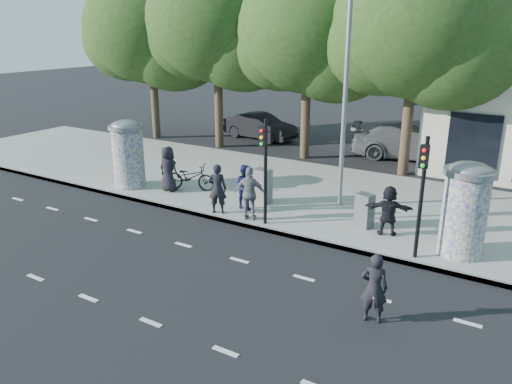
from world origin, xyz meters
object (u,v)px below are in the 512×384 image
Objects in this scene: ped_e at (250,194)px; car_right at (410,142)px; bicycle at (190,177)px; ad_column_left at (128,152)px; street_lamp at (346,72)px; cabinet_right at (364,210)px; traffic_pole_far at (422,186)px; ped_b at (217,189)px; traffic_pole_near at (265,162)px; ped_c at (244,186)px; man_road at (374,288)px; ped_a at (168,169)px; ped_f at (389,211)px; ad_column_right at (465,207)px; car_mid at (260,126)px; cabinet_left at (263,186)px.

ped_e is 11.63m from car_right.
bicycle is at bearing -39.36° from ped_e.
street_lamp reaches higher than ad_column_left.
traffic_pole_far is at bearing -17.66° from cabinet_right.
ped_b is 1.27m from ped_e.
cabinet_right is at bearing 171.98° from car_right.
ped_e is (-2.00, -2.75, -3.75)m from street_lamp.
ped_c is at bearing 145.32° from traffic_pole_near.
ped_a is at bearing -38.71° from man_road.
ped_f is at bearing -36.03° from street_lamp.
ad_column_left is 2.42× the size of cabinet_right.
ad_column_left is 1.48× the size of ped_e.
ped_f is at bearing -90.65° from man_road.
ad_column_right is at bearing 8.25° from cabinet_right.
car_mid reaches higher than cabinet_right.
ad_column_right is 6.99m from cabinet_left.
ped_e is 1.44× the size of cabinet_left.
traffic_pole_near is 0.42× the size of street_lamp.
street_lamp is at bearing -53.12° from ped_f.
ped_a is 10.74m from car_mid.
car_mid is at bearing -65.81° from man_road.
ped_c is (-6.16, 0.94, -1.29)m from traffic_pole_far.
ped_b is 4.90m from cabinet_right.
car_mid is (-7.03, 11.55, -1.50)m from traffic_pole_near.
traffic_pole_far is (-1.00, -0.91, 0.69)m from ad_column_right.
cabinet_left is at bearing -104.09° from bicycle.
car_mid is (-6.43, 11.46, -0.31)m from ped_e.
ad_column_left is 9.49m from cabinet_right.
traffic_pole_far is at bearing -137.79° from ad_column_right.
car_right is (-3.19, 14.90, 0.01)m from man_road.
traffic_pole_far reaches higher than car_right.
ad_column_left reaches higher than ped_e.
ad_column_right is at bearing -117.94° from man_road.
traffic_pole_far is at bearing -179.45° from car_right.
traffic_pole_near is at bearing 169.61° from ped_a.
traffic_pole_far is at bearing 155.72° from ped_b.
traffic_pole_far is 3.66m from man_road.
traffic_pole_near is 1.00× the size of traffic_pole_far.
ad_column_left is 6.67m from traffic_pole_near.
car_mid is at bearing -2.15° from bicycle.
street_lamp is at bearing 63.77° from traffic_pole_near.
ad_column_left reaches higher than ped_b.
street_lamp reaches higher than car_right.
ped_e reaches higher than ped_f.
ped_f is 0.28× the size of car_right.
ped_c is at bearing 149.42° from car_right.
man_road is 19.01m from car_mid.
ped_a is 1.13× the size of ped_f.
ped_f is at bearing 177.20° from ped_e.
ad_column_left reaches higher than man_road.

